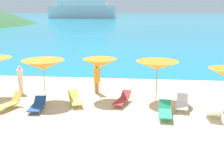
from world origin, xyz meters
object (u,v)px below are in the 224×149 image
(umbrella_1, at_px, (43,65))
(lounge_chair_8, at_px, (165,111))
(cruise_ship, at_px, (82,5))
(lounge_chair_1, at_px, (213,112))
(lounge_chair_6, at_px, (10,103))
(lounge_chair_0, at_px, (182,103))
(beachgoer_2, at_px, (20,79))
(lounge_chair_3, at_px, (122,99))
(lounge_chair_2, at_px, (75,99))
(beachgoer_3, at_px, (97,78))
(lounge_chair_7, at_px, (37,105))
(umbrella_2, at_px, (100,63))
(umbrella_3, at_px, (157,65))

(umbrella_1, height_order, lounge_chair_8, umbrella_1)
(umbrella_1, bearing_deg, cruise_ship, 101.09)
(lounge_chair_1, xyz_separation_m, lounge_chair_6, (-10.03, 0.13, 0.06))
(lounge_chair_0, bearing_deg, lounge_chair_6, -165.47)
(beachgoer_2, bearing_deg, lounge_chair_3, -46.97)
(lounge_chair_2, distance_m, lounge_chair_6, 3.32)
(beachgoer_3, distance_m, cruise_ship, 156.34)
(lounge_chair_1, distance_m, lounge_chair_7, 8.57)
(beachgoer_3, xyz_separation_m, cruise_ship, (-32.89, 152.68, 6.96))
(lounge_chair_2, bearing_deg, umbrella_2, 20.97)
(umbrella_1, distance_m, beachgoer_3, 3.30)
(beachgoer_2, bearing_deg, lounge_chair_6, -112.90)
(lounge_chair_0, bearing_deg, beachgoer_2, 178.39)
(lounge_chair_0, xyz_separation_m, lounge_chair_2, (-5.57, 0.17, -0.02))
(lounge_chair_2, bearing_deg, lounge_chair_3, -17.65)
(cruise_ship, bearing_deg, beachgoer_3, -74.77)
(lounge_chair_6, distance_m, lounge_chair_7, 1.47)
(beachgoer_3, bearing_deg, lounge_chair_1, 78.25)
(lounge_chair_6, height_order, cruise_ship, cruise_ship)
(lounge_chair_3, distance_m, lounge_chair_8, 2.65)
(lounge_chair_6, distance_m, lounge_chair_8, 7.80)
(lounge_chair_6, xyz_separation_m, beachgoer_3, (4.01, 3.08, 0.63))
(lounge_chair_2, distance_m, lounge_chair_7, 1.97)
(lounge_chair_2, height_order, lounge_chair_8, lounge_chair_8)
(lounge_chair_3, xyz_separation_m, lounge_chair_7, (-4.21, -1.25, -0.04))
(umbrella_3, xyz_separation_m, cruise_ship, (-36.39, 153.75, 5.92))
(umbrella_3, distance_m, cruise_ship, 158.10)
(umbrella_1, bearing_deg, lounge_chair_7, -86.64)
(umbrella_2, height_order, lounge_chair_1, umbrella_2)
(umbrella_1, bearing_deg, lounge_chair_8, -15.54)
(lounge_chair_0, relative_size, lounge_chair_6, 0.97)
(lounge_chair_3, xyz_separation_m, beachgoer_2, (-6.22, 1.36, 0.61))
(umbrella_1, bearing_deg, lounge_chair_3, -2.32)
(umbrella_1, relative_size, lounge_chair_3, 1.36)
(umbrella_3, relative_size, beachgoer_3, 1.36)
(beachgoer_2, height_order, beachgoer_3, beachgoer_3)
(beachgoer_3, bearing_deg, umbrella_2, 36.49)
(umbrella_3, distance_m, lounge_chair_1, 3.74)
(lounge_chair_0, distance_m, lounge_chair_7, 7.33)
(umbrella_3, height_order, lounge_chair_8, umbrella_3)
(lounge_chair_3, relative_size, beachgoer_2, 1.06)
(umbrella_2, bearing_deg, cruise_ship, 102.21)
(lounge_chair_8, height_order, beachgoer_2, beachgoer_2)
(umbrella_1, distance_m, umbrella_2, 3.07)
(beachgoer_2, bearing_deg, lounge_chair_8, -54.24)
(beachgoer_3, bearing_deg, umbrella_3, 89.46)
(umbrella_3, distance_m, lounge_chair_2, 4.78)
(lounge_chair_6, bearing_deg, umbrella_3, 38.44)
(umbrella_2, xyz_separation_m, beachgoer_2, (-4.90, 0.45, -1.15))
(umbrella_1, bearing_deg, beachgoer_3, 32.58)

